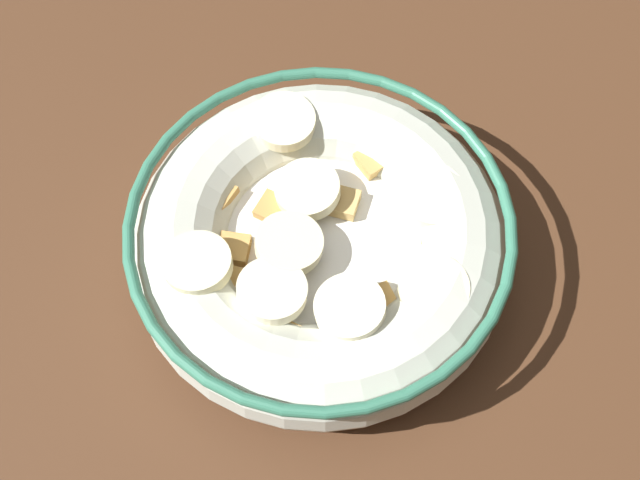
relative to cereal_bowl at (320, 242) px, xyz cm
name	(u,v)px	position (x,y,z in cm)	size (l,w,h in cm)	color
ground_plane	(320,273)	(0.00, -0.02, -3.78)	(134.32, 134.32, 2.00)	#472B19
cereal_bowl	(320,242)	(0.00, 0.00, 0.00)	(19.47, 19.47, 5.51)	beige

